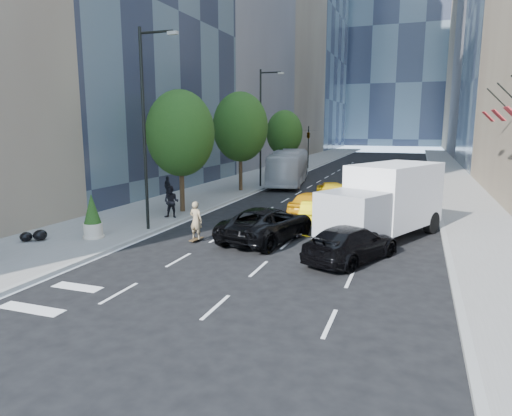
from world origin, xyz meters
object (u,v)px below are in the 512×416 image
at_px(skateboarder, 196,223).
at_px(city_bus, 289,167).
at_px(black_sedan_mercedes, 351,243).
at_px(black_sedan_lincoln, 267,224).
at_px(box_truck, 384,202).
at_px(planter_shrub, 92,217).

distance_m(skateboarder, city_bus, 22.28).
relative_size(black_sedan_mercedes, city_bus, 0.44).
xyz_separation_m(black_sedan_lincoln, city_bus, (-4.71, 20.88, 0.78)).
distance_m(black_sedan_lincoln, black_sedan_mercedes, 4.74).
bearing_deg(box_truck, city_bus, 142.69).
xyz_separation_m(skateboarder, box_truck, (8.34, 3.43, 0.93)).
distance_m(skateboarder, box_truck, 9.07).
height_order(skateboarder, city_bus, city_bus).
relative_size(skateboarder, box_truck, 0.23).
relative_size(skateboarder, black_sedan_mercedes, 0.36).
height_order(black_sedan_mercedes, planter_shrub, planter_shrub).
relative_size(black_sedan_lincoln, planter_shrub, 2.73).
xyz_separation_m(skateboarder, planter_shrub, (-4.71, -1.54, 0.26)).
relative_size(box_truck, planter_shrub, 3.73).
bearing_deg(skateboarder, black_sedan_lincoln, -149.60).
bearing_deg(planter_shrub, black_sedan_mercedes, 3.84).
bearing_deg(city_bus, black_sedan_mercedes, -77.63).
relative_size(city_bus, planter_shrub, 5.36).
height_order(box_truck, planter_shrub, box_truck).
distance_m(box_truck, planter_shrub, 13.98).
distance_m(black_sedan_lincoln, planter_shrub, 8.35).
height_order(skateboarder, box_truck, box_truck).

